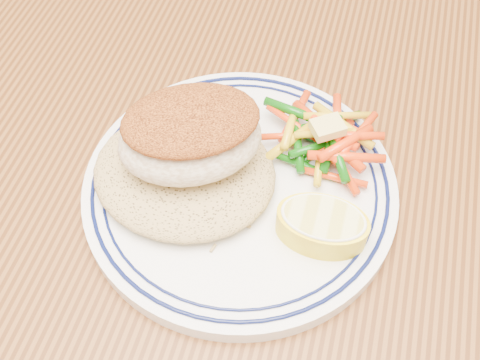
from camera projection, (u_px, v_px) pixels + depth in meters
The scene contains 7 objects.
dining_table at pixel (214, 252), 0.57m from camera, with size 1.50×0.90×0.75m.
plate at pixel (240, 188), 0.48m from camera, with size 0.25×0.25×0.02m.
rice_pilaf at pixel (184, 170), 0.47m from camera, with size 0.14×0.13×0.03m, color #A68B53.
fish_fillet at pixel (190, 135), 0.44m from camera, with size 0.13×0.12×0.05m.
vegetable_pile at pixel (324, 137), 0.49m from camera, with size 0.11×0.09×0.03m.
butter_pat at pixel (328, 127), 0.47m from camera, with size 0.02×0.02×0.01m, color #DDCA6C.
lemon_wedge at pixel (322, 225), 0.44m from camera, with size 0.07×0.06×0.03m.
Camera 1 is at (0.10, -0.26, 1.16)m, focal length 45.00 mm.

